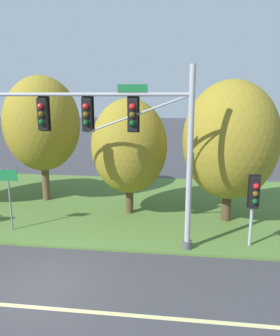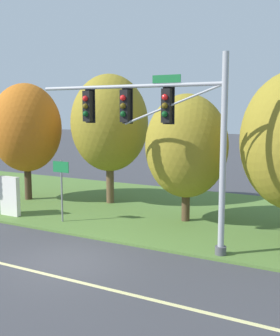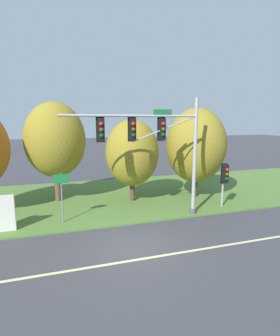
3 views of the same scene
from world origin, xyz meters
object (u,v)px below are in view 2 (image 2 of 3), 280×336
(traffic_signal_mast, at_px, (159,123))
(route_sign_post, at_px, (61,181))
(tree_left_of_mast, at_px, (110,123))
(info_kiosk, at_px, (10,196))
(tree_nearest_road, at_px, (26,128))
(tree_behind_signpost, at_px, (187,146))

(traffic_signal_mast, distance_m, route_sign_post, 6.02)
(route_sign_post, xyz_separation_m, tree_left_of_mast, (-0.22, 4.40, 2.48))
(tree_left_of_mast, distance_m, info_kiosk, 6.42)
(tree_nearest_road, bearing_deg, tree_behind_signpost, -0.35)
(route_sign_post, relative_size, tree_left_of_mast, 0.40)
(tree_nearest_road, relative_size, info_kiosk, 3.45)
(traffic_signal_mast, bearing_deg, route_sign_post, 170.99)
(tree_behind_signpost, bearing_deg, route_sign_post, -149.74)
(traffic_signal_mast, xyz_separation_m, tree_left_of_mast, (-5.54, 5.24, -0.22))
(traffic_signal_mast, relative_size, route_sign_post, 2.83)
(traffic_signal_mast, xyz_separation_m, info_kiosk, (-8.25, 0.53, -3.63))
(traffic_signal_mast, distance_m, tree_left_of_mast, 7.63)
(tree_behind_signpost, distance_m, info_kiosk, 8.80)
(tree_nearest_road, distance_m, tree_behind_signpost, 9.74)
(info_kiosk, bearing_deg, tree_behind_signpost, 22.06)
(traffic_signal_mast, height_order, tree_behind_signpost, traffic_signal_mast)
(traffic_signal_mast, bearing_deg, tree_nearest_road, 159.68)
(tree_behind_signpost, bearing_deg, info_kiosk, -157.94)
(route_sign_post, distance_m, info_kiosk, 3.09)
(route_sign_post, height_order, info_kiosk, route_sign_post)
(info_kiosk, bearing_deg, route_sign_post, 6.15)
(route_sign_post, xyz_separation_m, tree_nearest_road, (-4.83, 2.91, 2.19))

